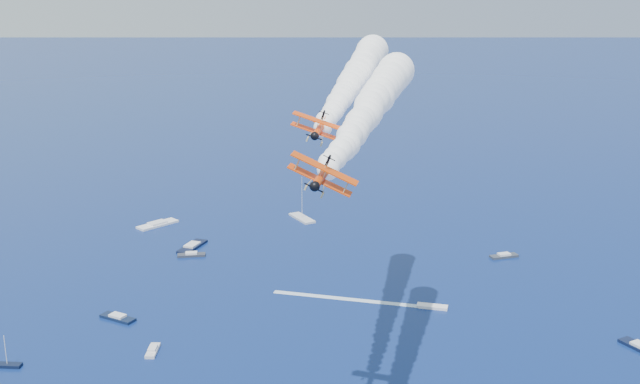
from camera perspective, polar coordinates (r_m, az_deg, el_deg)
biplane_lead at (r=122.66m, az=-0.07°, el=4.52°), size 12.94×13.14×8.53m
biplane_trail at (r=99.43m, az=0.09°, el=1.08°), size 13.01×13.26×9.17m
smoke_trail_lead at (r=156.77m, az=2.35°, el=7.99°), size 75.59×75.56×12.99m
smoke_trail_trail at (r=132.92m, az=3.58°, el=6.01°), size 75.58×75.45×12.99m
spectator_boats at (r=213.23m, az=-17.91°, el=-7.63°), size 233.29×191.07×0.70m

